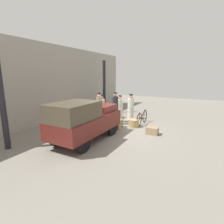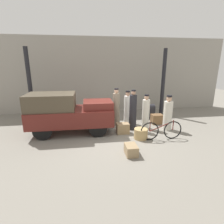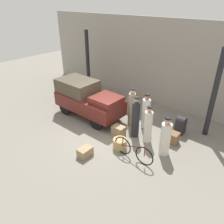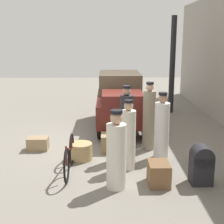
{
  "view_description": "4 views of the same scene",
  "coord_description": "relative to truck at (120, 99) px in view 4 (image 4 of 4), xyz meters",
  "views": [
    {
      "loc": [
        -7.35,
        -3.89,
        2.78
      ],
      "look_at": [
        0.2,
        0.2,
        0.95
      ],
      "focal_mm": 28.0,
      "sensor_mm": 36.0,
      "label": 1
    },
    {
      "loc": [
        -0.83,
        -6.91,
        2.93
      ],
      "look_at": [
        0.2,
        0.2,
        0.95
      ],
      "focal_mm": 28.0,
      "sensor_mm": 36.0,
      "label": 2
    },
    {
      "loc": [
        5.58,
        -6.15,
        5.37
      ],
      "look_at": [
        0.2,
        0.2,
        0.95
      ],
      "focal_mm": 35.0,
      "sensor_mm": 36.0,
      "label": 3
    },
    {
      "loc": [
        8.51,
        0.06,
        2.94
      ],
      "look_at": [
        0.2,
        0.2,
        0.95
      ],
      "focal_mm": 50.0,
      "sensor_mm": 36.0,
      "label": 4
    }
  ],
  "objects": [
    {
      "name": "trunk_umber_medium",
      "position": [
        2.23,
        -2.3,
        -0.79
      ],
      "size": [
        0.38,
        0.55,
        0.34
      ],
      "color": "#937A56",
      "rests_on": "ground"
    },
    {
      "name": "porter_carrying_trunk",
      "position": [
        2.23,
        0.67,
        -0.11
      ],
      "size": [
        0.33,
        0.33,
        1.83
      ],
      "color": "gray",
      "rests_on": "ground"
    },
    {
      "name": "truck",
      "position": [
        0.0,
        0.0,
        0.0
      ],
      "size": [
        3.53,
        1.51,
        1.75
      ],
      "color": "black",
      "rests_on": "ground"
    },
    {
      "name": "conductor_in_dark_uniform",
      "position": [
        2.84,
        0.9,
        -0.2
      ],
      "size": [
        0.36,
        0.36,
        1.66
      ],
      "color": "white",
      "rests_on": "ground"
    },
    {
      "name": "trunk_barrel_dark",
      "position": [
        4.29,
        1.48,
        -0.53
      ],
      "size": [
        0.37,
        0.43,
        0.82
      ],
      "color": "#232328",
      "rests_on": "ground"
    },
    {
      "name": "suitcase_black_upright",
      "position": [
        2.34,
        -0.41,
        -0.74
      ],
      "size": [
        0.53,
        0.38,
        0.45
      ],
      "color": "#937A56",
      "rests_on": "ground"
    },
    {
      "name": "porter_lifting_near_truck",
      "position": [
        3.5,
        0.03,
        -0.22
      ],
      "size": [
        0.34,
        0.34,
        1.61
      ],
      "color": "silver",
      "rests_on": "ground"
    },
    {
      "name": "bicycle",
      "position": [
        3.72,
        -1.28,
        -0.58
      ],
      "size": [
        1.71,
        0.04,
        0.8
      ],
      "color": "black",
      "rests_on": "ground"
    },
    {
      "name": "ground_plane",
      "position": [
        1.68,
        -0.51,
        -0.96
      ],
      "size": [
        30.0,
        30.0,
        0.0
      ],
      "primitive_type": "plane",
      "color": "gray"
    },
    {
      "name": "porter_standing_middle",
      "position": [
        4.44,
        -0.27,
        -0.23
      ],
      "size": [
        0.39,
        0.39,
        1.6
      ],
      "color": "silver",
      "rests_on": "ground"
    },
    {
      "name": "porter_with_bicycle",
      "position": [
        2.89,
        0.03,
        -0.11
      ],
      "size": [
        0.33,
        0.33,
        1.83
      ],
      "color": "#232328",
      "rests_on": "ground"
    },
    {
      "name": "canopy_pillar_left",
      "position": [
        -2.05,
        2.12,
        0.92
      ],
      "size": [
        0.21,
        0.21,
        3.76
      ],
      "color": "black",
      "rests_on": "ground"
    },
    {
      "name": "wicker_basket",
      "position": [
        2.94,
        -1.09,
        -0.75
      ],
      "size": [
        0.55,
        0.55,
        0.42
      ],
      "color": "tan",
      "rests_on": "ground"
    },
    {
      "name": "suitcase_tan_flat",
      "position": [
        4.32,
        0.61,
        -0.72
      ],
      "size": [
        0.56,
        0.42,
        0.47
      ],
      "color": "brown",
      "rests_on": "ground"
    }
  ]
}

